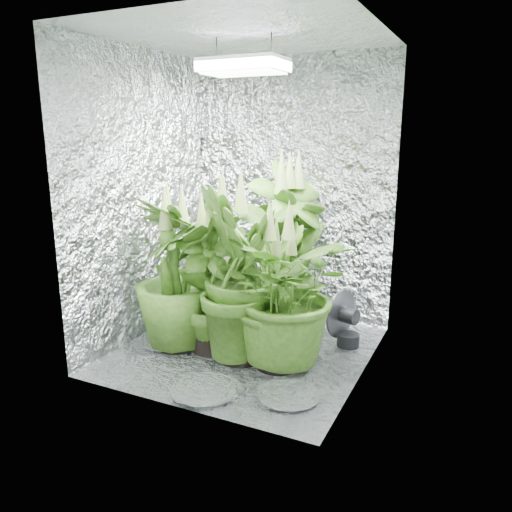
{
  "coord_description": "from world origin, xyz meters",
  "views": [
    {
      "loc": [
        1.42,
        -2.8,
        1.45
      ],
      "look_at": [
        0.08,
        0.0,
        0.67
      ],
      "focal_mm": 35.0,
      "sensor_mm": 36.0,
      "label": 1
    }
  ],
  "objects_px": {
    "plant_e": "(279,291)",
    "circulation_fan": "(345,322)",
    "plant_g": "(240,275)",
    "plant_c": "(279,284)",
    "plant_b": "(288,246)",
    "plant_f": "(210,279)",
    "plant_d": "(175,275)",
    "plant_a": "(221,269)",
    "grow_lamp": "(243,66)"
  },
  "relations": [
    {
      "from": "plant_e",
      "to": "circulation_fan",
      "type": "relative_size",
      "value": 2.68
    },
    {
      "from": "plant_g",
      "to": "plant_c",
      "type": "bearing_deg",
      "value": 80.36
    },
    {
      "from": "plant_e",
      "to": "circulation_fan",
      "type": "height_order",
      "value": "plant_e"
    },
    {
      "from": "plant_b",
      "to": "plant_f",
      "type": "xyz_separation_m",
      "value": [
        -0.28,
        -0.67,
        -0.12
      ]
    },
    {
      "from": "plant_d",
      "to": "plant_c",
      "type": "bearing_deg",
      "value": 38.7
    },
    {
      "from": "plant_a",
      "to": "plant_d",
      "type": "height_order",
      "value": "plant_d"
    },
    {
      "from": "plant_a",
      "to": "plant_f",
      "type": "bearing_deg",
      "value": -67.47
    },
    {
      "from": "circulation_fan",
      "to": "plant_e",
      "type": "bearing_deg",
      "value": -102.65
    },
    {
      "from": "circulation_fan",
      "to": "grow_lamp",
      "type": "bearing_deg",
      "value": -129.02
    },
    {
      "from": "plant_b",
      "to": "circulation_fan",
      "type": "height_order",
      "value": "plant_b"
    },
    {
      "from": "plant_a",
      "to": "circulation_fan",
      "type": "height_order",
      "value": "plant_a"
    },
    {
      "from": "plant_d",
      "to": "plant_f",
      "type": "xyz_separation_m",
      "value": [
        0.25,
        0.04,
        -0.01
      ]
    },
    {
      "from": "plant_b",
      "to": "plant_d",
      "type": "relative_size",
      "value": 1.19
    },
    {
      "from": "grow_lamp",
      "to": "plant_f",
      "type": "xyz_separation_m",
      "value": [
        -0.21,
        -0.09,
        -1.32
      ]
    },
    {
      "from": "circulation_fan",
      "to": "plant_b",
      "type": "bearing_deg",
      "value": 176.41
    },
    {
      "from": "plant_g",
      "to": "circulation_fan",
      "type": "relative_size",
      "value": 3.1
    },
    {
      "from": "plant_g",
      "to": "plant_d",
      "type": "bearing_deg",
      "value": -179.41
    },
    {
      "from": "plant_d",
      "to": "circulation_fan",
      "type": "height_order",
      "value": "plant_d"
    },
    {
      "from": "plant_c",
      "to": "circulation_fan",
      "type": "xyz_separation_m",
      "value": [
        0.47,
        0.06,
        -0.23
      ]
    },
    {
      "from": "plant_f",
      "to": "circulation_fan",
      "type": "distance_m",
      "value": 0.98
    },
    {
      "from": "plant_f",
      "to": "circulation_fan",
      "type": "height_order",
      "value": "plant_f"
    },
    {
      "from": "plant_c",
      "to": "circulation_fan",
      "type": "relative_size",
      "value": 2.25
    },
    {
      "from": "plant_g",
      "to": "plant_e",
      "type": "bearing_deg",
      "value": 2.67
    },
    {
      "from": "plant_f",
      "to": "circulation_fan",
      "type": "relative_size",
      "value": 2.73
    },
    {
      "from": "plant_f",
      "to": "plant_g",
      "type": "xyz_separation_m",
      "value": [
        0.24,
        -0.03,
        0.07
      ]
    },
    {
      "from": "plant_c",
      "to": "plant_d",
      "type": "xyz_separation_m",
      "value": [
        -0.57,
        -0.46,
        0.11
      ]
    },
    {
      "from": "grow_lamp",
      "to": "plant_c",
      "type": "height_order",
      "value": "grow_lamp"
    },
    {
      "from": "grow_lamp",
      "to": "plant_b",
      "type": "relative_size",
      "value": 0.38
    },
    {
      "from": "plant_b",
      "to": "plant_e",
      "type": "relative_size",
      "value": 1.25
    },
    {
      "from": "plant_e",
      "to": "plant_g",
      "type": "xyz_separation_m",
      "value": [
        -0.26,
        -0.01,
        0.07
      ]
    },
    {
      "from": "grow_lamp",
      "to": "plant_b",
      "type": "bearing_deg",
      "value": 82.85
    },
    {
      "from": "plant_a",
      "to": "circulation_fan",
      "type": "xyz_separation_m",
      "value": [
        1.02,
        -0.07,
        -0.24
      ]
    },
    {
      "from": "plant_a",
      "to": "plant_d",
      "type": "bearing_deg",
      "value": -92.0
    },
    {
      "from": "plant_a",
      "to": "plant_d",
      "type": "relative_size",
      "value": 0.79
    },
    {
      "from": "plant_d",
      "to": "plant_f",
      "type": "bearing_deg",
      "value": 8.6
    },
    {
      "from": "plant_a",
      "to": "plant_g",
      "type": "height_order",
      "value": "plant_g"
    },
    {
      "from": "plant_a",
      "to": "plant_b",
      "type": "distance_m",
      "value": 0.57
    },
    {
      "from": "plant_e",
      "to": "circulation_fan",
      "type": "bearing_deg",
      "value": 59.96
    },
    {
      "from": "plant_b",
      "to": "circulation_fan",
      "type": "bearing_deg",
      "value": -20.98
    },
    {
      "from": "plant_b",
      "to": "circulation_fan",
      "type": "relative_size",
      "value": 3.35
    },
    {
      "from": "plant_a",
      "to": "plant_f",
      "type": "height_order",
      "value": "plant_f"
    },
    {
      "from": "plant_e",
      "to": "plant_d",
      "type": "bearing_deg",
      "value": -178.69
    },
    {
      "from": "plant_b",
      "to": "circulation_fan",
      "type": "xyz_separation_m",
      "value": [
        0.51,
        -0.19,
        -0.45
      ]
    },
    {
      "from": "plant_c",
      "to": "plant_f",
      "type": "relative_size",
      "value": 0.82
    },
    {
      "from": "plant_b",
      "to": "plant_d",
      "type": "bearing_deg",
      "value": -126.83
    },
    {
      "from": "grow_lamp",
      "to": "circulation_fan",
      "type": "bearing_deg",
      "value": 33.59
    },
    {
      "from": "plant_e",
      "to": "plant_b",
      "type": "bearing_deg",
      "value": 107.56
    },
    {
      "from": "plant_d",
      "to": "plant_g",
      "type": "relative_size",
      "value": 0.91
    },
    {
      "from": "plant_c",
      "to": "plant_e",
      "type": "xyz_separation_m",
      "value": [
        0.18,
        -0.44,
        0.1
      ]
    },
    {
      "from": "plant_c",
      "to": "plant_e",
      "type": "relative_size",
      "value": 0.84
    }
  ]
}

